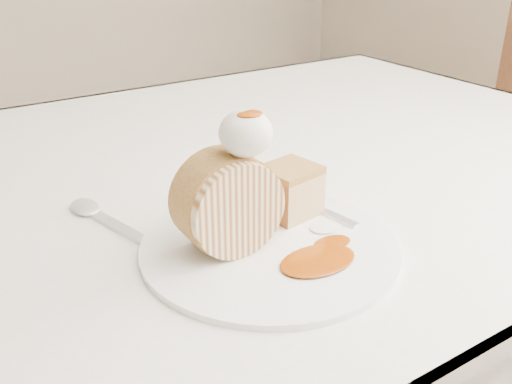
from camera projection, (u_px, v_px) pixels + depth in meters
table at (207, 225)px, 0.82m from camera, size 1.40×0.90×0.75m
plate at (269, 246)px, 0.59m from camera, size 0.31×0.31×0.01m
roulade_slice at (228, 203)px, 0.56m from camera, size 0.10×0.06×0.10m
cake_chunk at (290, 194)px, 0.64m from camera, size 0.07×0.06×0.05m
whipped_cream at (246, 133)px, 0.53m from camera, size 0.05×0.05×0.05m
caramel_drizzle at (249, 108)px, 0.52m from camera, size 0.03×0.02×0.01m
caramel_pool at (318, 260)px, 0.55m from camera, size 0.09×0.07×0.00m
fork at (317, 209)px, 0.65m from camera, size 0.05×0.16×0.00m
spoon at (134, 235)px, 0.61m from camera, size 0.07×0.18×0.00m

